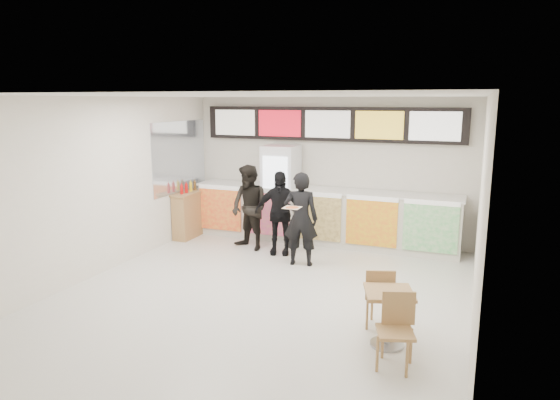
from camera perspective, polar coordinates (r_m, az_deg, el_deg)
The scene contains 15 objects.
floor at distance 7.80m, azimuth -1.98°, elevation -10.78°, with size 7.00×7.00×0.00m, color beige.
ceiling at distance 7.23m, azimuth -2.15°, elevation 11.84°, with size 7.00×7.00×0.00m, color white.
wall_back at distance 10.62m, azimuth 5.57°, elevation 3.53°, with size 6.00×6.00×0.00m, color silver.
wall_left at distance 8.99m, azimuth -19.86°, elevation 1.47°, with size 7.00×7.00×0.00m, color silver.
wall_right at distance 6.77m, azimuth 21.90°, elevation -1.76°, with size 7.00×7.00×0.00m, color silver.
service_counter at distance 10.41m, azimuth 4.85°, elevation -1.82°, with size 5.56×0.77×1.14m.
menu_board at distance 10.45m, azimuth 5.54°, elevation 8.63°, with size 5.50×0.14×0.70m.
drinks_fridge at distance 10.63m, azimuth 0.09°, elevation 0.87°, with size 0.70×0.67×2.00m.
mirror_panel at distance 10.88m, azimuth -11.36°, elevation 4.87°, with size 0.01×2.00×1.50m, color #B2B7BF.
customer_main at distance 8.92m, azimuth 2.38°, elevation -2.18°, with size 0.62×0.41×1.70m, color black.
customer_left at distance 9.88m, azimuth -3.51°, elevation -0.89°, with size 0.82×0.64×1.69m, color black.
customer_mid at distance 9.57m, azimuth -0.09°, elevation -1.47°, with size 0.95×0.40×1.62m, color black.
pizza_slice at distance 8.44m, azimuth 1.39°, elevation -0.82°, with size 0.36×0.36×0.02m.
cafe_table at distance 6.27m, azimuth 12.29°, elevation -11.95°, with size 0.82×1.47×0.83m.
condiment_ledge at distance 10.99m, azimuth -10.40°, elevation -1.61°, with size 0.36×0.89×1.18m.
Camera 1 is at (2.92, -6.61, 2.94)m, focal length 32.00 mm.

